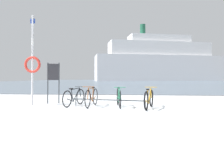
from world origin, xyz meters
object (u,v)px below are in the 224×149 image
bicycle_2 (119,98)px  bicycle_0 (74,97)px  rescue_post (32,62)px  bicycle_3 (149,99)px  info_sign (53,76)px  bicycle_1 (92,97)px  ferry_ship (161,62)px

bicycle_2 → bicycle_0: bearing=174.5°
bicycle_0 → rescue_post: 2.34m
bicycle_0 → bicycle_3: size_ratio=1.00×
bicycle_3 → rescue_post: 5.11m
info_sign → bicycle_1: bearing=-23.6°
bicycle_3 → rescue_post: bearing=174.2°
bicycle_2 → bicycle_3: (1.17, -0.34, -0.01)m
bicycle_3 → rescue_post: rescue_post is taller
bicycle_3 → ferry_ship: 78.12m
bicycle_3 → bicycle_1: bearing=170.7°
bicycle_0 → info_sign: size_ratio=0.91×
bicycle_1 → bicycle_3: size_ratio=1.06×
bicycle_3 → bicycle_0: bearing=170.3°
bicycle_1 → info_sign: (-1.93, 0.84, 0.88)m
bicycle_0 → ferry_ship: ferry_ship is taller
bicycle_1 → ferry_ship: 78.14m
bicycle_2 → info_sign: info_sign is taller
rescue_post → ferry_ship: 78.42m
bicycle_0 → ferry_ship: (15.20, 76.32, 7.15)m
rescue_post → ferry_ship: (17.02, 76.34, 5.67)m
bicycle_2 → bicycle_3: size_ratio=1.02×
rescue_post → bicycle_3: bearing=-5.8°
bicycle_1 → bicycle_3: bicycle_1 is taller
bicycle_1 → bicycle_2: bicycle_1 is taller
bicycle_2 → info_sign: size_ratio=0.92×
bicycle_0 → ferry_ship: 78.15m
bicycle_2 → rescue_post: size_ratio=0.45×
info_sign → rescue_post: bearing=-132.2°
bicycle_1 → bicycle_2: (1.11, -0.03, -0.01)m
bicycle_3 → rescue_post: (-4.86, 0.50, 1.48)m
bicycle_2 → rescue_post: rescue_post is taller
info_sign → ferry_ship: 77.62m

